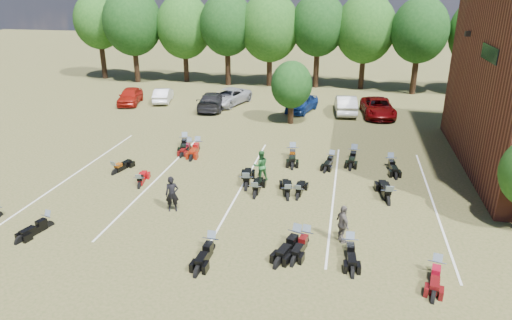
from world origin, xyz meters
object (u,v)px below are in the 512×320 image
(person_green, at_px, (261,166))
(motorcycle_3, at_px, (296,245))
(motorcycle_14, at_px, (189,149))
(motorcycle_7, at_px, (140,187))
(person_black, at_px, (172,194))
(car_4, at_px, (302,103))
(car_0, at_px, (130,96))
(person_grey, at_px, (343,224))

(person_green, height_order, motorcycle_3, person_green)
(motorcycle_14, bearing_deg, motorcycle_3, -50.57)
(motorcycle_3, xyz_separation_m, motorcycle_7, (-9.11, 4.18, 0.00))
(person_black, relative_size, motorcycle_7, 0.90)
(car_4, height_order, person_green, person_green)
(person_green, bearing_deg, motorcycle_7, -5.68)
(motorcycle_3, relative_size, motorcycle_14, 1.20)
(car_4, distance_m, person_black, 20.19)
(car_4, xyz_separation_m, motorcycle_3, (2.14, -21.70, -0.73))
(car_0, relative_size, motorcycle_3, 1.81)
(person_green, xyz_separation_m, person_grey, (4.70, -5.79, -0.02))
(car_0, distance_m, person_green, 21.12)
(car_0, height_order, person_green, person_green)
(person_green, height_order, motorcycle_7, person_green)
(car_0, xyz_separation_m, car_4, (15.79, 0.53, -0.01))
(person_green, bearing_deg, person_grey, 103.60)
(person_black, relative_size, person_green, 1.00)
(motorcycle_3, bearing_deg, person_black, -179.93)
(person_black, height_order, person_grey, person_black)
(motorcycle_14, bearing_deg, car_0, 132.02)
(person_black, xyz_separation_m, person_grey, (8.20, -1.28, -0.02))
(car_4, xyz_separation_m, person_green, (-0.65, -15.24, 0.16))
(car_0, bearing_deg, motorcycle_7, -75.40)
(person_black, bearing_deg, motorcycle_7, 122.83)
(car_4, xyz_separation_m, motorcycle_7, (-6.97, -17.52, -0.73))
(car_4, bearing_deg, motorcycle_3, -67.73)
(person_grey, bearing_deg, car_0, 16.63)
(car_4, height_order, motorcycle_7, car_4)
(person_black, height_order, motorcycle_3, person_black)
(car_0, distance_m, motorcycle_7, 19.16)
(person_grey, relative_size, motorcycle_3, 0.72)
(car_4, relative_size, person_grey, 2.45)
(person_black, height_order, person_green, person_black)
(person_black, distance_m, motorcycle_7, 3.71)
(car_0, distance_m, motorcycle_14, 14.29)
(person_green, relative_size, motorcycle_3, 0.74)
(person_black, bearing_deg, person_grey, -27.60)
(person_green, xyz_separation_m, motorcycle_14, (-5.68, 4.03, -0.89))
(car_0, height_order, person_black, person_black)
(person_black, distance_m, person_green, 5.71)
(person_black, relative_size, motorcycle_3, 0.74)
(person_grey, height_order, motorcycle_14, person_grey)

